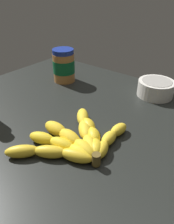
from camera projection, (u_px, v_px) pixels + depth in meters
The scene contains 4 objects.
ground_plane at pixel (85, 120), 66.94cm from camera, with size 96.14×72.35×3.83cm, color black.
banana_bunch at pixel (77, 140), 53.18cm from camera, with size 20.21×28.13×3.53cm.
peanut_butter_jar at pixel (64, 66), 84.40cm from camera, with size 8.54×8.54×12.84cm.
small_bowl at pixel (156, 88), 75.25cm from camera, with size 12.47×12.47×5.58cm.
Camera 1 is at (34.99, -43.03, 35.65)cm, focal length 34.42 mm.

